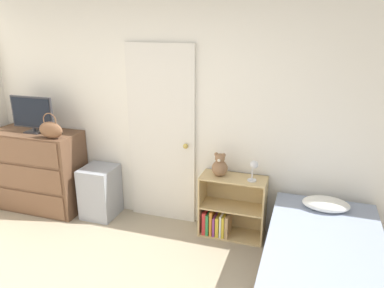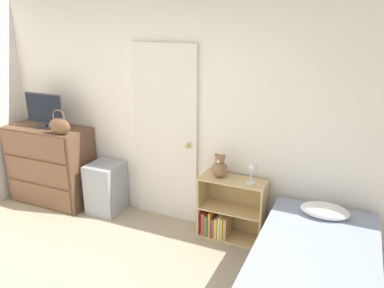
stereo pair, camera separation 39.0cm
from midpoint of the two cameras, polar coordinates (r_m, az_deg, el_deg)
name	(u,v)px [view 2 (the right image)]	position (r m, az deg, el deg)	size (l,w,h in m)	color
wall_back	(182,115)	(4.18, 1.13, 4.47)	(10.00, 0.06, 2.55)	white
door_closed	(165,135)	(4.28, -1.51, 1.34)	(0.80, 0.09, 2.06)	silver
dresser	(51,165)	(5.10, -18.69, -3.05)	(1.09, 0.50, 1.00)	brown
tv	(44,110)	(4.87, -19.48, 4.88)	(0.56, 0.16, 0.43)	#2D2D33
handbag	(60,126)	(4.57, -17.26, 2.64)	(0.30, 0.12, 0.30)	brown
storage_bin	(106,188)	(4.72, -10.66, -6.61)	(0.38, 0.41, 0.62)	#999EA8
bookshelf	(227,214)	(4.18, 8.04, -10.54)	(0.70, 0.30, 0.70)	tan
teddy_bear	(220,167)	(3.97, 7.06, -3.55)	(0.17, 0.17, 0.26)	#8C6647
desk_lamp	(253,170)	(3.83, 12.14, -3.89)	(0.11, 0.10, 0.23)	silver
bed	(312,281)	(3.42, 21.23, -19.02)	(0.99, 1.86, 0.64)	brown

